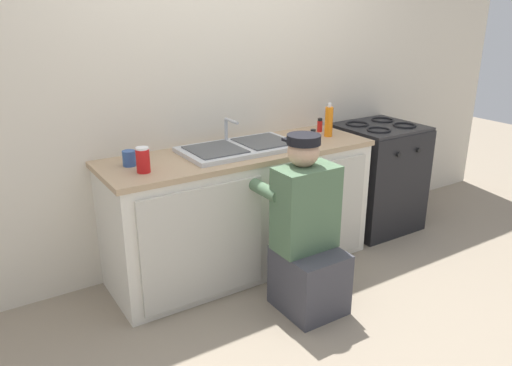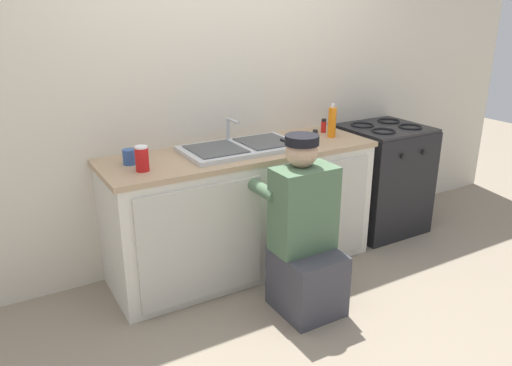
{
  "view_description": "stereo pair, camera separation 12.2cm",
  "coord_description": "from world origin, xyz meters",
  "px_view_note": "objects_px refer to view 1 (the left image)",
  "views": [
    {
      "loc": [
        -1.66,
        -2.5,
        1.81
      ],
      "look_at": [
        0.0,
        0.1,
        0.71
      ],
      "focal_mm": 35.0,
      "sensor_mm": 36.0,
      "label": 1
    },
    {
      "loc": [
        -1.55,
        -2.56,
        1.81
      ],
      "look_at": [
        0.0,
        0.1,
        0.71
      ],
      "focal_mm": 35.0,
      "sensor_mm": 36.0,
      "label": 2
    }
  ],
  "objects_px": {
    "stove_range": "(376,177)",
    "sink_double_basin": "(240,147)",
    "soda_cup_red": "(143,160)",
    "spice_bottle_red": "(320,125)",
    "plumber_person": "(307,240)",
    "spice_bottle_pepper": "(313,137)",
    "soap_bottle_orange": "(329,121)",
    "coffee_mug": "(130,158)"
  },
  "relations": [
    {
      "from": "stove_range",
      "to": "coffee_mug",
      "type": "height_order",
      "value": "coffee_mug"
    },
    {
      "from": "plumber_person",
      "to": "sink_double_basin",
      "type": "bearing_deg",
      "value": 96.83
    },
    {
      "from": "stove_range",
      "to": "spice_bottle_pepper",
      "type": "relative_size",
      "value": 8.57
    },
    {
      "from": "coffee_mug",
      "to": "soda_cup_red",
      "type": "relative_size",
      "value": 0.83
    },
    {
      "from": "sink_double_basin",
      "to": "spice_bottle_red",
      "type": "bearing_deg",
      "value": 8.31
    },
    {
      "from": "stove_range",
      "to": "soda_cup_red",
      "type": "height_order",
      "value": "soda_cup_red"
    },
    {
      "from": "plumber_person",
      "to": "soda_cup_red",
      "type": "height_order",
      "value": "plumber_person"
    },
    {
      "from": "coffee_mug",
      "to": "soda_cup_red",
      "type": "xyz_separation_m",
      "value": [
        0.02,
        -0.17,
        0.03
      ]
    },
    {
      "from": "sink_double_basin",
      "to": "plumber_person",
      "type": "distance_m",
      "value": 0.79
    },
    {
      "from": "plumber_person",
      "to": "soap_bottle_orange",
      "type": "height_order",
      "value": "soap_bottle_orange"
    },
    {
      "from": "sink_double_basin",
      "to": "coffee_mug",
      "type": "bearing_deg",
      "value": 175.15
    },
    {
      "from": "spice_bottle_pepper",
      "to": "soap_bottle_orange",
      "type": "distance_m",
      "value": 0.26
    },
    {
      "from": "spice_bottle_pepper",
      "to": "plumber_person",
      "type": "bearing_deg",
      "value": -130.38
    },
    {
      "from": "stove_range",
      "to": "soap_bottle_orange",
      "type": "bearing_deg",
      "value": -177.13
    },
    {
      "from": "stove_range",
      "to": "sink_double_basin",
      "type": "bearing_deg",
      "value": 179.91
    },
    {
      "from": "sink_double_basin",
      "to": "spice_bottle_pepper",
      "type": "xyz_separation_m",
      "value": [
        0.52,
        -0.14,
        0.03
      ]
    },
    {
      "from": "soap_bottle_orange",
      "to": "spice_bottle_red",
      "type": "xyz_separation_m",
      "value": [
        0.04,
        0.15,
        -0.06
      ]
    },
    {
      "from": "soap_bottle_orange",
      "to": "soda_cup_red",
      "type": "xyz_separation_m",
      "value": [
        -1.47,
        -0.07,
        -0.04
      ]
    },
    {
      "from": "coffee_mug",
      "to": "soda_cup_red",
      "type": "bearing_deg",
      "value": -81.63
    },
    {
      "from": "sink_double_basin",
      "to": "plumber_person",
      "type": "height_order",
      "value": "plumber_person"
    },
    {
      "from": "plumber_person",
      "to": "spice_bottle_red",
      "type": "bearing_deg",
      "value": 47.33
    },
    {
      "from": "coffee_mug",
      "to": "soap_bottle_orange",
      "type": "distance_m",
      "value": 1.5
    },
    {
      "from": "sink_double_basin",
      "to": "soap_bottle_orange",
      "type": "relative_size",
      "value": 3.2
    },
    {
      "from": "soda_cup_red",
      "to": "spice_bottle_red",
      "type": "bearing_deg",
      "value": 8.26
    },
    {
      "from": "spice_bottle_pepper",
      "to": "soda_cup_red",
      "type": "relative_size",
      "value": 0.69
    },
    {
      "from": "stove_range",
      "to": "soap_bottle_orange",
      "type": "distance_m",
      "value": 0.8
    },
    {
      "from": "stove_range",
      "to": "spice_bottle_pepper",
      "type": "height_order",
      "value": "spice_bottle_pepper"
    },
    {
      "from": "soda_cup_red",
      "to": "spice_bottle_red",
      "type": "xyz_separation_m",
      "value": [
        1.51,
        0.22,
        -0.02
      ]
    },
    {
      "from": "plumber_person",
      "to": "spice_bottle_pepper",
      "type": "relative_size",
      "value": 10.52
    },
    {
      "from": "plumber_person",
      "to": "soda_cup_red",
      "type": "bearing_deg",
      "value": 145.4
    },
    {
      "from": "spice_bottle_pepper",
      "to": "spice_bottle_red",
      "type": "height_order",
      "value": "same"
    },
    {
      "from": "sink_double_basin",
      "to": "plumber_person",
      "type": "xyz_separation_m",
      "value": [
        0.08,
        -0.65,
        -0.44
      ]
    },
    {
      "from": "plumber_person",
      "to": "coffee_mug",
      "type": "height_order",
      "value": "plumber_person"
    },
    {
      "from": "sink_double_basin",
      "to": "spice_bottle_pepper",
      "type": "bearing_deg",
      "value": -15.03
    },
    {
      "from": "stove_range",
      "to": "spice_bottle_red",
      "type": "distance_m",
      "value": 0.74
    },
    {
      "from": "spice_bottle_pepper",
      "to": "soda_cup_red",
      "type": "height_order",
      "value": "soda_cup_red"
    },
    {
      "from": "plumber_person",
      "to": "stove_range",
      "type": "bearing_deg",
      "value": 27.53
    },
    {
      "from": "spice_bottle_pepper",
      "to": "spice_bottle_red",
      "type": "bearing_deg",
      "value": 43.16
    },
    {
      "from": "soda_cup_red",
      "to": "spice_bottle_red",
      "type": "height_order",
      "value": "soda_cup_red"
    },
    {
      "from": "spice_bottle_pepper",
      "to": "soap_bottle_orange",
      "type": "height_order",
      "value": "soap_bottle_orange"
    },
    {
      "from": "stove_range",
      "to": "coffee_mug",
      "type": "xyz_separation_m",
      "value": [
        -2.07,
        0.07,
        0.48
      ]
    },
    {
      "from": "stove_range",
      "to": "plumber_person",
      "type": "bearing_deg",
      "value": -152.47
    }
  ]
}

